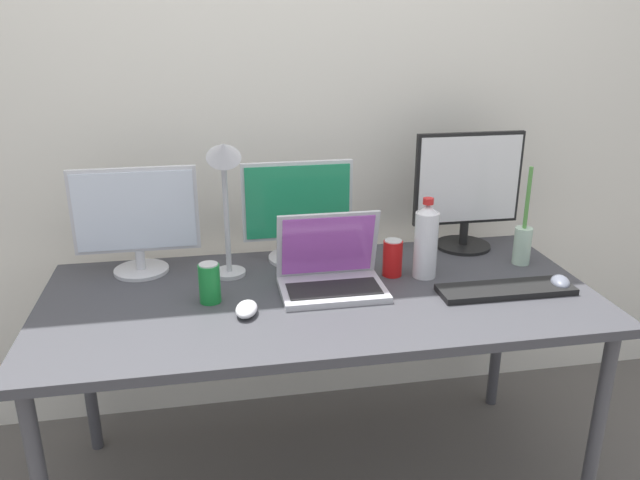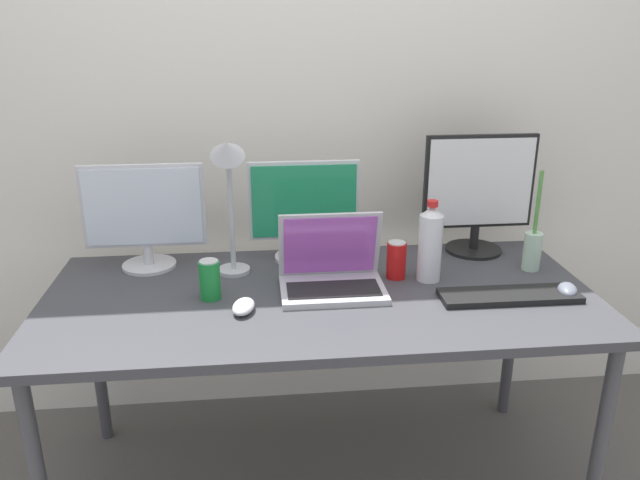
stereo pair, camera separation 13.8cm
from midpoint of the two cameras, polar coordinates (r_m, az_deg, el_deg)
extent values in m
cube|color=silver|center=(2.41, 0.17, 13.37)|extent=(7.00, 0.08, 2.60)
cylinder|color=#424247|center=(2.17, 26.00, -16.56)|extent=(0.04, 0.04, 0.71)
cylinder|color=#424247|center=(2.52, -18.24, -10.19)|extent=(0.04, 0.04, 0.71)
cylinder|color=#424247|center=(2.68, 18.52, -8.32)|extent=(0.04, 0.04, 0.71)
cube|color=#3D3D42|center=(2.00, 1.99, -5.30)|extent=(1.75, 0.80, 0.03)
cylinder|color=silver|center=(2.25, -13.66, -2.25)|extent=(0.19, 0.19, 0.01)
cylinder|color=silver|center=(2.24, -13.74, -1.33)|extent=(0.03, 0.03, 0.07)
cube|color=silver|center=(2.18, -14.11, 3.01)|extent=(0.41, 0.02, 0.29)
cube|color=silver|center=(2.17, -14.16, 2.91)|extent=(0.39, 0.01, 0.26)
cylinder|color=silver|center=(2.26, 0.32, -1.57)|extent=(0.22, 0.22, 0.01)
cylinder|color=silver|center=(2.25, 0.32, -0.62)|extent=(0.03, 0.03, 0.07)
cube|color=silver|center=(2.19, 0.33, 3.64)|extent=(0.39, 0.02, 0.28)
cube|color=#1E8C59|center=(2.18, 0.36, 3.54)|extent=(0.37, 0.01, 0.26)
cylinder|color=black|center=(2.42, 15.43, -0.84)|extent=(0.21, 0.21, 0.01)
cylinder|color=black|center=(2.40, 15.53, 0.24)|extent=(0.03, 0.03, 0.09)
cube|color=black|center=(2.34, 16.01, 5.15)|extent=(0.41, 0.02, 0.34)
cube|color=white|center=(2.33, 16.12, 5.06)|extent=(0.38, 0.01, 0.32)
cube|color=#B7B7BC|center=(1.99, 3.17, -4.63)|extent=(0.33, 0.23, 0.02)
cube|color=black|center=(1.97, 3.25, -4.53)|extent=(0.29, 0.13, 0.00)
cube|color=#B7B7BC|center=(2.02, 2.84, -0.42)|extent=(0.33, 0.07, 0.23)
cube|color=#A54CB2|center=(2.02, 2.87, -0.54)|extent=(0.30, 0.06, 0.20)
cube|color=black|center=(2.06, 18.79, -4.87)|extent=(0.44, 0.13, 0.02)
ellipsoid|color=slate|center=(2.14, 23.42, -4.24)|extent=(0.09, 0.11, 0.04)
ellipsoid|color=silver|center=(1.87, -4.91, -6.11)|extent=(0.08, 0.12, 0.04)
cylinder|color=silver|center=(2.09, 11.88, -0.74)|extent=(0.08, 0.08, 0.22)
cone|color=silver|center=(2.05, 12.13, 2.59)|extent=(0.07, 0.07, 0.03)
cylinder|color=red|center=(2.04, 12.18, 3.26)|extent=(0.04, 0.04, 0.02)
cylinder|color=#197F33|center=(1.95, -8.06, -3.70)|extent=(0.07, 0.07, 0.12)
cylinder|color=silver|center=(1.92, -8.15, -1.98)|extent=(0.06, 0.06, 0.00)
cylinder|color=red|center=(2.11, 8.86, -1.88)|extent=(0.07, 0.07, 0.12)
cylinder|color=silver|center=(2.08, 8.95, -0.27)|extent=(0.06, 0.06, 0.00)
cylinder|color=#B2D1B7|center=(2.29, 20.47, -1.00)|extent=(0.06, 0.06, 0.13)
cylinder|color=#519342|center=(2.24, 21.01, 3.20)|extent=(0.01, 0.01, 0.22)
cylinder|color=#B7B7BC|center=(2.16, -6.06, -2.78)|extent=(0.11, 0.11, 0.01)
cylinder|color=#B7B7BC|center=(2.09, -6.27, 2.43)|extent=(0.02, 0.02, 0.40)
cone|color=#B7B7BC|center=(1.97, -6.51, 8.24)|extent=(0.11, 0.12, 0.11)
camera|label=1|loc=(0.07, -87.95, 0.74)|focal=35.00mm
camera|label=2|loc=(0.07, 92.05, -0.74)|focal=35.00mm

